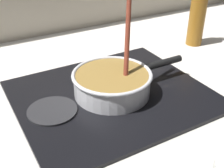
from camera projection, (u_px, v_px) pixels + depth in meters
ground at (145, 137)px, 0.76m from camera, size 2.40×1.60×0.04m
hob_plate at (112, 95)px, 0.89m from camera, size 0.56×0.48×0.01m
burner_ring at (112, 92)px, 0.88m from camera, size 0.20×0.20×0.01m
spare_burner at (52, 111)px, 0.80m from camera, size 0.14×0.14×0.01m
cooking_pan at (113, 82)px, 0.86m from camera, size 0.38×0.24×0.30m
sauce_bottle at (197, 19)px, 1.19m from camera, size 0.06×0.06×0.26m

